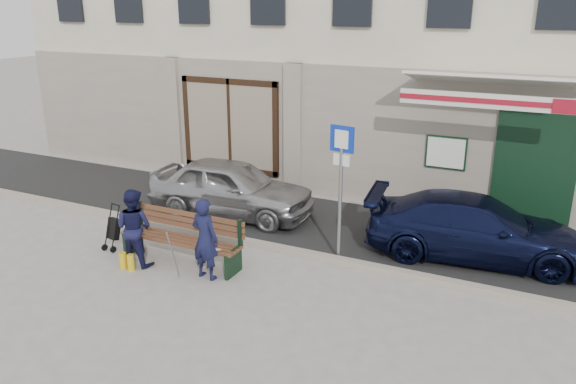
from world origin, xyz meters
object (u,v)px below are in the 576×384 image
Objects in this scene: bench at (179,239)px; car_navy at (476,228)px; stroller at (113,230)px; parking_sign at (341,173)px; car_silver at (231,187)px; woman at (134,227)px; man at (205,239)px.

car_navy is at bearing 28.21° from bench.
stroller is (-6.35, -2.66, -0.20)m from car_navy.
stroller is at bearing -150.76° from parking_sign.
car_silver is 3.42m from parking_sign.
bench is 1.67× the size of woman.
parking_sign is (-2.24, -1.23, 1.10)m from car_navy.
car_navy is at bearing -92.49° from car_silver.
man is at bearing -127.15° from parking_sign.
man is (0.80, -0.30, 0.27)m from bench.
car_silver is 2.58× the size of man.
car_silver is 3.11m from man.
woman is at bearing -141.25° from parking_sign.
car_navy is 1.68× the size of bench.
car_silver is 2.97m from woman.
man reaches higher than bench.
bench is (-2.60, -1.37, -1.23)m from parking_sign.
stroller is (-0.85, 0.35, -0.33)m from woman.
bench is at bearing -142.23° from parking_sign.
car_navy is at bearing 38.83° from parking_sign.
car_silver reaches higher than bench.
car_silver is 4.25× the size of stroller.
woman is (-0.22, -2.96, 0.08)m from car_silver.
parking_sign reaches higher than car_navy.
car_navy is 6.88m from stroller.
car_navy is at bearing -138.36° from man.
parking_sign is at bearing 27.72° from bench.
parking_sign is 3.18m from bench.
car_silver is 2.60× the size of woman.
bench is (-4.84, -2.60, -0.13)m from car_navy.
woman is at bearing 111.29° from car_navy.
parking_sign is 2.88× the size of stroller.
man is 1.01× the size of woman.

